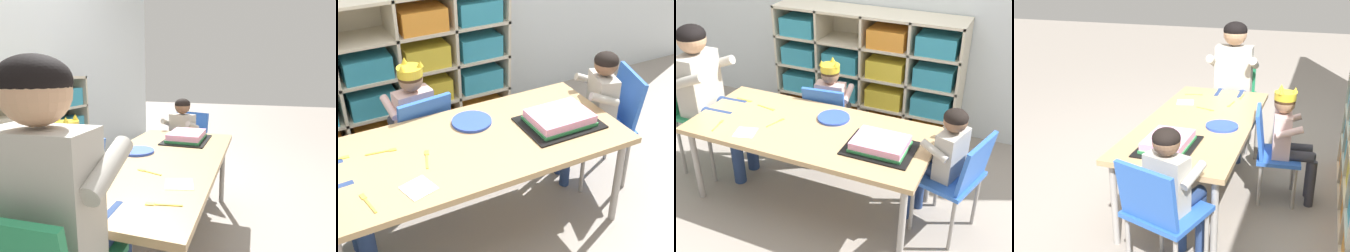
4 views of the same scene
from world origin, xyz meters
The scene contains 16 objects.
ground centered at (0.00, 0.00, 0.00)m, with size 16.00×16.00×0.00m, color gray.
storage_cubby_shelf centered at (-0.05, 1.10, 0.46)m, with size 1.56×0.33×1.01m.
activity_table centered at (0.00, 0.00, 0.51)m, with size 1.53×0.70×0.55m.
classroom_chair_blue centered at (-0.11, 0.47, 0.37)m, with size 0.36×0.34×0.64m.
child_with_crown centered at (-0.12, 0.57, 0.49)m, with size 0.31×0.31×0.80m.
classroom_chair_adult_side centered at (-0.92, 0.03, 0.47)m, with size 0.36×0.38×0.72m.
adult_helper_seated centered at (-0.81, 0.04, 0.68)m, with size 0.44×0.42×1.09m.
classroom_chair_guest_side centered at (0.91, 0.07, 0.42)m, with size 0.43×0.44×0.69m.
guest_at_table_side centered at (0.81, 0.10, 0.53)m, with size 0.33×0.33×0.82m.
birthday_cake_on_tray centered at (0.48, -0.05, 0.58)m, with size 0.40×0.31×0.06m.
paper_plate_stack centered at (0.08, 0.17, 0.56)m, with size 0.21×0.21×0.01m, color blue.
paper_napkin_square centered at (-0.34, -0.21, 0.55)m, with size 0.12×0.12×0.00m, color white.
fork_near_cake_tray centered at (-0.60, 0.16, 0.55)m, with size 0.13×0.02×0.00m.
fork_scattered_mid_table centered at (-0.55, -0.20, 0.55)m, with size 0.04×0.14×0.00m.
fork_near_child_seat centered at (-0.23, -0.02, 0.55)m, with size 0.06×0.14×0.00m.
fork_by_napkin centered at (-0.40, 0.12, 0.55)m, with size 0.14×0.03×0.00m.
Camera 3 is at (1.16, -2.07, 1.91)m, focal length 46.94 mm.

